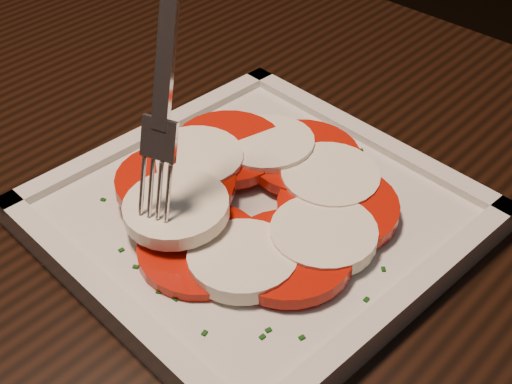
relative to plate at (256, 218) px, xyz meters
name	(u,v)px	position (x,y,z in m)	size (l,w,h in m)	color
plate	(256,218)	(0.00, 0.00, 0.00)	(0.25, 0.25, 0.01)	silver
caprese_salad	(256,197)	(0.00, 0.00, 0.02)	(0.20, 0.20, 0.03)	#BF0D04
fork	(174,43)	(-0.04, -0.03, 0.13)	(0.03, 0.07, 0.20)	white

